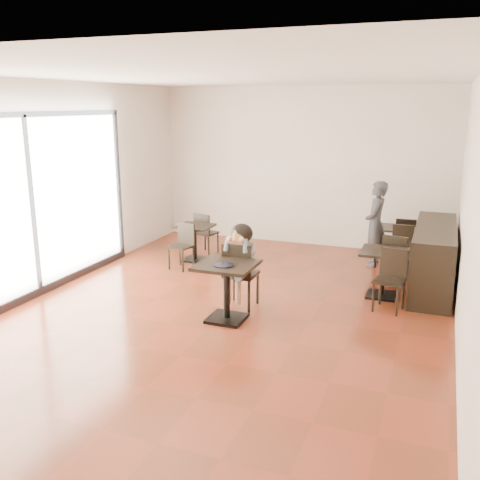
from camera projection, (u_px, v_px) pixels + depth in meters
The scene contains 23 objects.
floor at pixel (230, 309), 7.64m from camera, with size 6.00×8.00×0.01m, color maroon.
ceiling at pixel (229, 75), 6.85m from camera, with size 6.00×8.00×0.01m, color white.
wall_back at pixel (303, 167), 10.86m from camera, with size 6.00×0.01×3.20m, color white.
wall_front at pixel (9, 293), 3.62m from camera, with size 6.00×0.01×3.20m, color white.
wall_left at pixel (50, 187), 8.28m from camera, with size 0.01×8.00×3.20m, color white.
wall_right at pixel (469, 214), 6.20m from camera, with size 0.01×8.00×3.20m, color white.
storefront_window at pixel (30, 205), 7.86m from camera, with size 0.04×4.50×2.60m, color white.
child_table at pixel (227, 292), 7.15m from camera, with size 0.76×0.76×0.80m, color black, non-canonical shape.
child_chair at pixel (241, 274), 7.63m from camera, with size 0.43×0.43×0.96m, color black, non-canonical shape.
child at pixel (241, 266), 7.60m from camera, with size 0.43×0.60×1.21m, color slate, non-canonical shape.
plate at pixel (224, 265), 6.96m from camera, with size 0.27×0.27×0.02m, color black.
pizza_slice at pixel (236, 239), 7.32m from camera, with size 0.28×0.22×0.06m, color tan, non-canonical shape.
adult_patron at pixel (375, 224), 9.52m from camera, with size 0.56×0.37×1.54m, color #3C3C41.
cafe_table_mid at pixel (383, 274), 8.05m from camera, with size 0.68×0.68×0.72m, color black, non-canonical shape.
cafe_table_left at pixel (195, 243), 9.93m from camera, with size 0.63×0.63×0.67m, color black, non-canonical shape.
cafe_table_back at pixel (396, 245), 9.78m from camera, with size 0.63×0.63×0.67m, color black, non-canonical shape.
chair_mid_a at pixel (397, 260), 8.48m from camera, with size 0.39×0.39×0.87m, color black, non-canonical shape.
chair_mid_b at pixel (389, 281), 7.49m from camera, with size 0.39×0.39×0.87m, color black, non-canonical shape.
chair_left_a at pixel (207, 233), 10.41m from camera, with size 0.36×0.36×0.80m, color black, non-canonical shape.
chair_left_b at pixel (181, 247), 9.41m from camera, with size 0.36×0.36×0.80m, color black, non-canonical shape.
chair_back_a at pixel (405, 239), 9.97m from camera, with size 0.36×0.36×0.81m, color black, non-canonical shape.
chair_back_b at pixel (401, 250), 9.21m from camera, with size 0.36×0.36×0.81m, color black, non-canonical shape.
service_counter at pixel (433, 257), 8.41m from camera, with size 0.60×2.40×1.00m, color black.
Camera 1 is at (2.68, -6.63, 2.84)m, focal length 40.00 mm.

